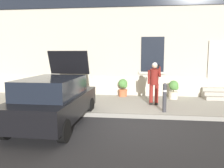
% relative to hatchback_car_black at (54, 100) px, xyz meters
% --- Properties ---
extents(ground_plane, '(80.00, 80.00, 0.00)m').
position_rel_hatchback_car_black_xyz_m(ground_plane, '(2.23, 0.08, -0.80)').
color(ground_plane, '#232326').
extents(sidewalk, '(24.00, 3.60, 0.15)m').
position_rel_hatchback_car_black_xyz_m(sidewalk, '(2.23, 2.88, -0.72)').
color(sidewalk, '#99968E').
rests_on(sidewalk, ground).
extents(curb_edge, '(24.00, 0.12, 0.15)m').
position_rel_hatchback_car_black_xyz_m(curb_edge, '(2.23, 1.02, -0.72)').
color(curb_edge, gray).
rests_on(curb_edge, ground).
extents(building_facade, '(24.00, 1.52, 7.50)m').
position_rel_hatchback_car_black_xyz_m(building_facade, '(2.24, 5.37, 2.93)').
color(building_facade, '#B2AD9E').
rests_on(building_facade, ground).
extents(entrance_stoop, '(1.64, 0.96, 0.48)m').
position_rel_hatchback_car_black_xyz_m(entrance_stoop, '(6.45, 4.31, -0.46)').
color(entrance_stoop, '#9E998E').
rests_on(entrance_stoop, sidewalk).
extents(hatchback_car_black, '(1.85, 4.10, 2.34)m').
position_rel_hatchback_car_black_xyz_m(hatchback_car_black, '(0.00, 0.00, 0.00)').
color(hatchback_car_black, black).
rests_on(hatchback_car_black, ground).
extents(bollard_near_person, '(0.15, 0.15, 1.04)m').
position_rel_hatchback_car_black_xyz_m(bollard_near_person, '(3.54, 1.43, -0.09)').
color(bollard_near_person, '#333338').
rests_on(bollard_near_person, sidewalk).
extents(person_on_phone, '(0.51, 0.50, 1.74)m').
position_rel_hatchback_car_black_xyz_m(person_on_phone, '(3.23, 2.53, 0.35)').
color(person_on_phone, maroon).
rests_on(person_on_phone, sidewalk).
extents(planter_olive, '(0.44, 0.44, 0.86)m').
position_rel_hatchback_car_black_xyz_m(planter_olive, '(-2.90, 4.30, -0.19)').
color(planter_olive, '#606B38').
rests_on(planter_olive, sidewalk).
extents(planter_charcoal, '(0.44, 0.44, 0.86)m').
position_rel_hatchback_car_black_xyz_m(planter_charcoal, '(-0.53, 4.11, -0.19)').
color(planter_charcoal, '#2D2D30').
rests_on(planter_charcoal, sidewalk).
extents(planter_terracotta, '(0.44, 0.44, 0.86)m').
position_rel_hatchback_car_black_xyz_m(planter_terracotta, '(1.84, 4.29, -0.19)').
color(planter_terracotta, '#B25B38').
rests_on(planter_terracotta, sidewalk).
extents(planter_cream, '(0.44, 0.44, 0.86)m').
position_rel_hatchback_car_black_xyz_m(planter_cream, '(4.21, 3.92, -0.19)').
color(planter_cream, beige).
rests_on(planter_cream, sidewalk).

